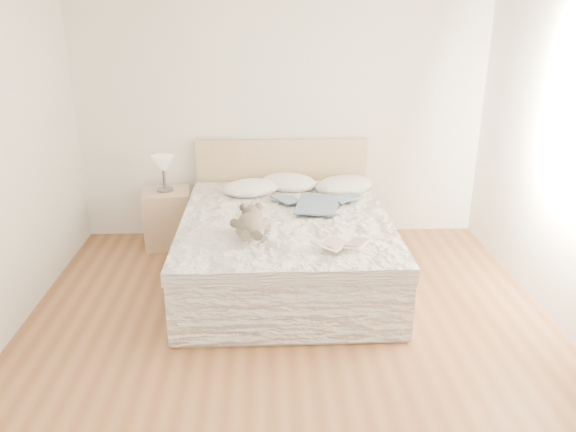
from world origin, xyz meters
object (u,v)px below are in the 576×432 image
(table_lamp, at_px, (163,166))
(photo_book, at_px, (247,191))
(bed, at_px, (285,244))
(teddy_bear, at_px, (250,233))
(nightstand, at_px, (168,218))
(childrens_book, at_px, (345,244))

(table_lamp, bearing_deg, photo_book, -18.76)
(photo_book, bearing_deg, bed, -78.31)
(photo_book, bearing_deg, table_lamp, 139.05)
(table_lamp, relative_size, teddy_bear, 0.93)
(teddy_bear, bearing_deg, table_lamp, 119.02)
(bed, xyz_separation_m, table_lamp, (-1.14, 0.77, 0.50))
(nightstand, relative_size, teddy_bear, 1.52)
(nightstand, xyz_separation_m, photo_book, (0.80, -0.26, 0.35))
(table_lamp, relative_size, photo_book, 0.97)
(bed, relative_size, childrens_book, 6.63)
(table_lamp, height_order, photo_book, table_lamp)
(childrens_book, relative_size, teddy_bear, 0.88)
(childrens_book, distance_m, teddy_bear, 0.71)
(bed, bearing_deg, table_lamp, 145.87)
(bed, relative_size, table_lamp, 6.24)
(table_lamp, bearing_deg, teddy_bear, -57.69)
(childrens_book, bearing_deg, bed, 151.85)
(nightstand, xyz_separation_m, childrens_book, (1.53, -1.52, 0.35))
(bed, height_order, photo_book, bed)
(table_lamp, relative_size, childrens_book, 1.06)
(nightstand, relative_size, photo_book, 1.58)
(table_lamp, xyz_separation_m, childrens_book, (1.54, -1.54, -0.18))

